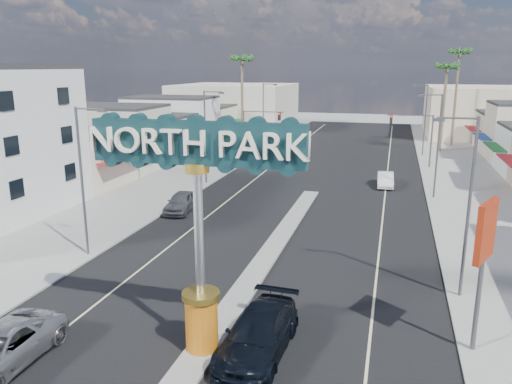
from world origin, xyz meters
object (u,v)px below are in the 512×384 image
Objects in this scene: streetlight_l_far at (264,113)px; bank_pylon_sign at (485,240)px; gateway_sign at (198,211)px; streetlight_l_near at (84,175)px; suv_right at (258,334)px; streetlight_l_mid at (207,132)px; streetlight_r_near at (466,199)px; streetlight_r_mid at (436,141)px; streetlight_r_far at (424,117)px; car_parked_right at (385,179)px; palm_right_mid at (447,71)px; traffic_signal_right at (415,130)px; palm_right_far at (459,58)px; car_parked_left at (181,202)px; palm_left_far at (242,64)px; traffic_signal_left at (258,125)px.

streetlight_l_far reaches higher than bank_pylon_sign.
streetlight_l_near is (-10.43, 8.02, -0.86)m from gateway_sign.
suv_right is 9.52m from bank_pylon_sign.
streetlight_l_near is 1.00× the size of streetlight_l_mid.
suv_right is (-8.22, -7.51, -4.23)m from streetlight_r_near.
suv_right is at bearing -106.63° from streetlight_r_mid.
streetlight_l_far is at bearing 133.48° from streetlight_r_mid.
streetlight_r_mid and streetlight_r_far have the same top height.
streetlight_l_mid is 32.69m from bank_pylon_sign.
streetlight_l_mid is at bearing -170.95° from car_parked_right.
streetlight_r_near is 0.74× the size of palm_right_mid.
traffic_signal_right is 42.23m from suv_right.
streetlight_l_far is 0.64× the size of palm_right_far.
car_parked_left is at bearing -127.58° from traffic_signal_right.
gateway_sign is at bearing -37.55° from streetlight_l_near.
palm_left_far reaches higher than bank_pylon_sign.
palm_right_far is at bearing 23.20° from palm_left_far.
palm_left_far reaches higher than car_parked_right.
streetlight_r_far is at bearing 81.14° from traffic_signal_right.
palm_right_mid reaches higher than streetlight_r_mid.
palm_left_far is (-2.57, -2.00, 6.43)m from streetlight_l_far.
streetlight_l_near is 2.14× the size of car_parked_right.
streetlight_l_mid and streetlight_l_far have the same top height.
streetlight_r_near is at bearing -90.00° from streetlight_r_mid.
gateway_sign is at bearing -78.22° from streetlight_l_far.
streetlight_r_near is at bearing -87.90° from traffic_signal_right.
streetlight_l_far is (-10.43, 50.02, -0.86)m from gateway_sign.
streetlight_r_far is 19.46m from car_parked_right.
car_parked_right is at bearing 139.31° from streetlight_r_mid.
palm_left_far is 2.26× the size of suv_right.
traffic_signal_left is 34.03m from streetlight_l_near.
traffic_signal_right is at bearing 35.50° from streetlight_l_mid.
bank_pylon_sign is at bearing 18.62° from suv_right.
suv_right is (2.22, 0.51, -5.09)m from gateway_sign.
gateway_sign reaches higher than car_parked_right.
suv_right is (-8.22, -27.51, -4.23)m from streetlight_r_mid.
traffic_signal_right is at bearing 115.90° from bank_pylon_sign.
streetlight_r_far is at bearing 46.52° from streetlight_l_mid.
streetlight_r_mid is 1.55× the size of suv_right.
gateway_sign is 50.06m from palm_left_far.
streetlight_r_near is 0.69× the size of palm_left_far.
bank_pylon_sign is (10.53, 2.95, -1.14)m from gateway_sign.
bank_pylon_sign reaches higher than suv_right.
bank_pylon_sign is at bearing -88.88° from streetlight_r_near.
streetlight_l_mid is 21.16m from palm_left_far.
traffic_signal_left is 1.00× the size of traffic_signal_right.
traffic_signal_left is 0.46× the size of palm_left_far.
palm_right_far reaches higher than streetlight_r_mid.
streetlight_l_mid is 2.14× the size of car_parked_right.
streetlight_l_mid is at bearing -144.50° from traffic_signal_right.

